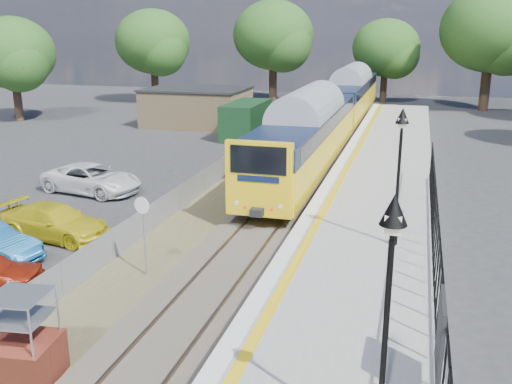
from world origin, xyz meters
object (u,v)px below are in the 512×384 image
at_px(brick_plinth, 23,341).
at_px(car_white, 92,179).
at_px(victorian_lamp_south, 390,267).
at_px(victorian_lamp_north, 401,145).
at_px(car_yellow, 55,222).
at_px(train, 335,108).
at_px(speed_sign, 143,223).

distance_m(brick_plinth, car_white, 16.12).
relative_size(victorian_lamp_south, car_white, 0.90).
xyz_separation_m(victorian_lamp_north, car_yellow, (-12.79, -0.56, -3.64)).
height_order(brick_plinth, car_yellow, brick_plinth).
distance_m(victorian_lamp_south, car_yellow, 16.47).
relative_size(victorian_lamp_north, car_yellow, 1.01).
bearing_deg(car_white, car_yellow, -151.50).
height_order(train, car_white, train).
xyz_separation_m(victorian_lamp_south, car_white, (-15.07, 15.54, -3.59)).
distance_m(train, car_yellow, 24.28).
xyz_separation_m(train, speed_sign, (-2.50, -25.34, -0.48)).
distance_m(victorian_lamp_north, train, 23.18).
relative_size(car_yellow, car_white, 0.89).
bearing_deg(train, car_white, -119.46).
height_order(speed_sign, car_yellow, speed_sign).
xyz_separation_m(speed_sign, car_white, (-7.07, 8.40, -1.15)).
distance_m(victorian_lamp_south, car_white, 21.94).
xyz_separation_m(victorian_lamp_south, train, (-5.50, 32.48, -1.96)).
relative_size(victorian_lamp_south, car_yellow, 1.01).
distance_m(car_yellow, car_white, 6.44).
distance_m(train, brick_plinth, 31.55).
xyz_separation_m(speed_sign, car_yellow, (-4.99, 2.30, -1.20)).
height_order(victorian_lamp_north, train, victorian_lamp_north).
relative_size(train, brick_plinth, 18.07).
height_order(victorian_lamp_south, victorian_lamp_north, same).
relative_size(train, car_white, 7.97).
bearing_deg(car_yellow, brick_plinth, -142.10).
bearing_deg(victorian_lamp_south, train, 99.61).
distance_m(speed_sign, car_white, 11.04).
bearing_deg(train, brick_plinth, -94.55).
distance_m(brick_plinth, speed_sign, 6.14).
bearing_deg(brick_plinth, victorian_lamp_north, 48.91).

